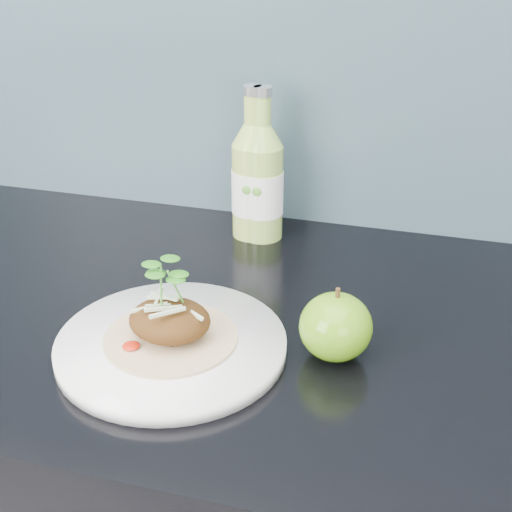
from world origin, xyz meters
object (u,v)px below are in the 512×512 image
object	(u,v)px
cider_bottle_right	(262,183)
cider_bottle_left	(252,181)
dinner_plate	(171,345)
green_apple	(336,327)

from	to	relation	value
cider_bottle_right	cider_bottle_left	bearing A→B (deg)	179.71
dinner_plate	cider_bottle_left	xyz separation A→B (m)	(0.00, 0.31, 0.08)
green_apple	cider_bottle_right	world-z (taller)	cider_bottle_right
green_apple	cider_bottle_left	distance (m)	0.33
cider_bottle_left	cider_bottle_right	world-z (taller)	same
cider_bottle_left	green_apple	bearing A→B (deg)	-42.41
dinner_plate	cider_bottle_left	bearing A→B (deg)	89.35
dinner_plate	green_apple	distance (m)	0.18
green_apple	cider_bottle_left	size ratio (longest dim) A/B	0.42
cider_bottle_left	dinner_plate	bearing A→B (deg)	-75.12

